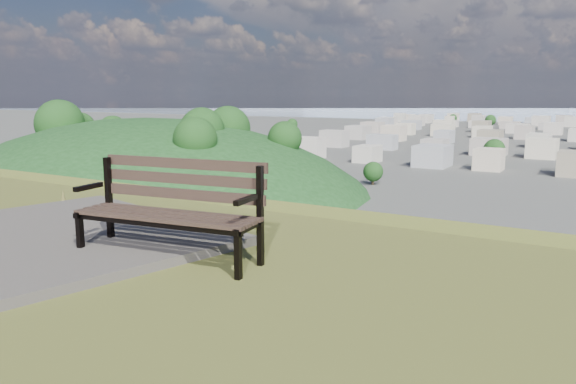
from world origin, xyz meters
The scene contains 3 objects.
park_bench centered at (-0.99, 1.90, 25.48)m, with size 1.69×0.74×0.86m.
green_wooded_hill centered at (-115.64, 115.31, 0.11)m, with size 152.09×121.67×76.05m.
city_trees centered at (-26.39, 319.00, 4.83)m, with size 406.52×387.20×9.98m.
Camera 1 is at (2.30, -1.63, 26.42)m, focal length 35.00 mm.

